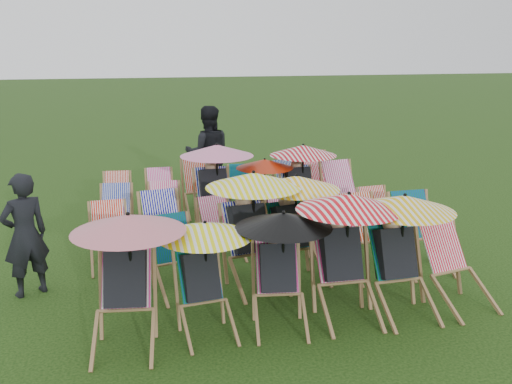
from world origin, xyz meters
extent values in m
plane|color=black|center=(0.00, 0.00, 0.00)|extent=(100.00, 100.00, 0.00)
cube|color=#E22D89|center=(-1.89, -2.03, 0.67)|extent=(0.56, 0.45, 0.60)
cube|color=black|center=(-1.90, -2.08, 0.67)|extent=(0.48, 0.50, 0.63)
sphere|color=tan|center=(-1.89, -1.98, 1.00)|extent=(0.22, 0.22, 0.22)
cylinder|color=black|center=(-1.85, -2.13, 0.95)|extent=(0.03, 0.03, 0.74)
cone|color=#D56C79|center=(-1.85, -2.13, 1.28)|extent=(1.16, 1.16, 0.18)
cube|color=#0A6A36|center=(-1.12, -1.98, 0.59)|extent=(0.47, 0.37, 0.53)
cube|color=black|center=(-1.12, -2.03, 0.59)|extent=(0.41, 0.42, 0.55)
sphere|color=tan|center=(-1.13, -1.93, 0.88)|extent=(0.19, 0.19, 0.19)
cylinder|color=black|center=(-1.06, -2.06, 0.83)|extent=(0.03, 0.03, 0.65)
cone|color=yellow|center=(-1.06, -2.06, 1.13)|extent=(1.02, 1.02, 0.16)
cube|color=#EA2E94|center=(-0.25, -2.01, 0.62)|extent=(0.51, 0.41, 0.55)
cube|color=black|center=(-0.26, -2.05, 0.62)|extent=(0.45, 0.46, 0.58)
sphere|color=tan|center=(-0.24, -1.96, 0.92)|extent=(0.20, 0.20, 0.20)
cylinder|color=black|center=(-0.21, -2.10, 0.87)|extent=(0.03, 0.03, 0.68)
cone|color=black|center=(-0.21, -2.10, 1.18)|extent=(1.07, 1.07, 0.16)
cube|color=#E82E7E|center=(0.51, -1.95, 0.69)|extent=(0.53, 0.40, 0.62)
cube|color=black|center=(0.51, -2.00, 0.69)|extent=(0.45, 0.46, 0.65)
sphere|color=tan|center=(0.51, -1.89, 1.03)|extent=(0.23, 0.23, 0.23)
cylinder|color=black|center=(0.57, -2.05, 0.97)|extent=(0.03, 0.03, 0.76)
cone|color=red|center=(0.57, -2.05, 1.32)|extent=(1.19, 1.19, 0.18)
cube|color=#0A6C2D|center=(1.16, -2.02, 0.67)|extent=(0.51, 0.38, 0.60)
cube|color=black|center=(1.16, -2.08, 0.67)|extent=(0.43, 0.44, 0.63)
sphere|color=tan|center=(1.16, -1.97, 1.00)|extent=(0.22, 0.22, 0.22)
cylinder|color=black|center=(1.22, -2.12, 0.94)|extent=(0.03, 0.03, 0.73)
cone|color=#E8B60C|center=(1.22, -2.12, 1.28)|extent=(1.15, 1.15, 0.18)
cube|color=red|center=(1.85, -1.96, 0.69)|extent=(0.58, 0.47, 0.62)
cube|color=#DA2B5D|center=(-1.89, -0.84, 0.57)|extent=(0.44, 0.32, 0.51)
cube|color=#095E32|center=(-1.30, -0.79, 0.63)|extent=(0.54, 0.44, 0.57)
cube|color=#06088E|center=(-0.33, -0.84, 0.71)|extent=(0.59, 0.47, 0.64)
cube|color=black|center=(-0.32, -0.90, 0.71)|extent=(0.51, 0.52, 0.67)
sphere|color=tan|center=(-0.34, -0.78, 1.06)|extent=(0.23, 0.23, 0.23)
cylinder|color=black|center=(-0.25, -0.93, 1.01)|extent=(0.03, 0.03, 0.78)
cone|color=yellow|center=(-0.25, -0.93, 1.36)|extent=(1.23, 1.23, 0.19)
cube|color=#0A7338|center=(0.27, -0.77, 0.67)|extent=(0.56, 0.45, 0.60)
cube|color=black|center=(0.28, -0.82, 0.67)|extent=(0.48, 0.50, 0.63)
sphere|color=tan|center=(0.26, -0.72, 1.00)|extent=(0.22, 0.22, 0.22)
cylinder|color=black|center=(0.35, -0.85, 0.94)|extent=(0.03, 0.03, 0.73)
cone|color=#F7B60D|center=(0.35, -0.85, 1.28)|extent=(1.15, 1.15, 0.18)
cube|color=red|center=(1.28, -0.75, 0.70)|extent=(0.56, 0.43, 0.63)
cube|color=#096640|center=(2.09, -0.81, 0.70)|extent=(0.53, 0.39, 0.63)
cube|color=red|center=(-2.08, 0.29, 0.60)|extent=(0.46, 0.35, 0.54)
cube|color=#0A079A|center=(-1.34, 0.30, 0.67)|extent=(0.55, 0.44, 0.60)
cube|color=#EE2F76|center=(-0.54, 0.26, 0.58)|extent=(0.49, 0.40, 0.52)
cube|color=#E22D76|center=(0.53, 0.31, 0.60)|extent=(0.48, 0.37, 0.54)
cube|color=#096323|center=(1.07, 0.25, 0.57)|extent=(0.45, 0.35, 0.51)
cube|color=red|center=(2.01, 0.22, 0.58)|extent=(0.47, 0.36, 0.52)
cube|color=#081CA5|center=(-1.96, 1.41, 0.59)|extent=(0.49, 0.39, 0.53)
cube|color=#F23084|center=(-1.19, 1.36, 0.59)|extent=(0.47, 0.36, 0.53)
cube|color=#0816A6|center=(-0.37, 1.47, 0.70)|extent=(0.53, 0.39, 0.63)
cube|color=black|center=(-0.37, 1.42, 0.70)|extent=(0.44, 0.46, 0.66)
sphere|color=tan|center=(-0.37, 1.53, 1.05)|extent=(0.23, 0.23, 0.23)
cylinder|color=black|center=(-0.30, 1.37, 0.99)|extent=(0.03, 0.03, 0.77)
cone|color=pink|center=(-0.30, 1.37, 1.35)|extent=(1.21, 1.21, 0.19)
cube|color=red|center=(0.48, 1.47, 0.56)|extent=(0.48, 0.39, 0.51)
cube|color=black|center=(0.47, 1.42, 0.56)|extent=(0.42, 0.43, 0.53)
sphere|color=tan|center=(0.49, 1.51, 0.84)|extent=(0.19, 0.19, 0.19)
cylinder|color=black|center=(0.52, 1.38, 0.80)|extent=(0.03, 0.03, 0.62)
cone|color=#A72209|center=(0.52, 1.38, 1.08)|extent=(0.97, 0.97, 0.15)
cube|color=#07229B|center=(1.14, 1.49, 0.67)|extent=(0.50, 0.37, 0.60)
cube|color=black|center=(1.14, 1.44, 0.67)|extent=(0.42, 0.43, 0.63)
sphere|color=tan|center=(1.14, 1.55, 0.99)|extent=(0.22, 0.22, 0.22)
cylinder|color=black|center=(1.21, 1.40, 0.94)|extent=(0.03, 0.03, 0.73)
cone|color=#B50915|center=(1.21, 1.40, 1.28)|extent=(1.15, 1.15, 0.18)
cube|color=#D42A82|center=(1.92, 1.47, 0.71)|extent=(0.58, 0.46, 0.63)
cube|color=red|center=(-1.93, 2.54, 0.56)|extent=(0.46, 0.36, 0.50)
cube|color=#FE32A2|center=(-1.16, 2.61, 0.57)|extent=(0.43, 0.32, 0.51)
cube|color=red|center=(-0.45, 2.60, 0.66)|extent=(0.51, 0.39, 0.59)
cube|color=#0A6942|center=(0.36, 2.53, 0.57)|extent=(0.48, 0.39, 0.51)
cube|color=navy|center=(1.27, 2.52, 0.60)|extent=(0.50, 0.41, 0.54)
cube|color=red|center=(1.87, 2.55, 0.70)|extent=(0.59, 0.48, 0.63)
imported|color=black|center=(-3.06, -0.66, 0.77)|extent=(0.67, 0.59, 1.55)
imported|color=black|center=(-0.13, 3.29, 0.94)|extent=(0.98, 0.80, 1.88)
camera|label=1|loc=(-1.94, -7.74, 3.01)|focal=40.00mm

